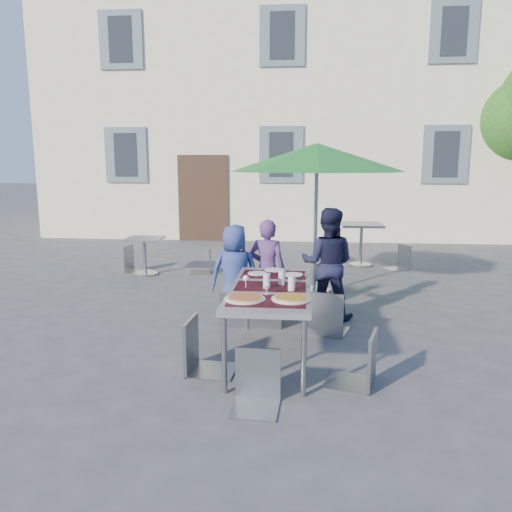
# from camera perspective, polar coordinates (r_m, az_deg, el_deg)

# --- Properties ---
(ground) EXTENTS (90.00, 90.00, 0.00)m
(ground) POSITION_cam_1_polar(r_m,az_deg,el_deg) (5.64, -0.84, -9.94)
(ground) COLOR #444446
(ground) RESTS_ON ground
(building) EXTENTS (13.60, 8.20, 11.10)m
(building) POSITION_cam_1_polar(r_m,az_deg,el_deg) (17.01, 3.63, 20.19)
(building) COLOR beige
(building) RESTS_ON ground
(dining_table) EXTENTS (0.80, 1.85, 0.76)m
(dining_table) POSITION_cam_1_polar(r_m,az_deg,el_deg) (5.06, 1.68, -4.10)
(dining_table) COLOR #4D4C52
(dining_table) RESTS_ON ground
(pizza_near_left) EXTENTS (0.37, 0.37, 0.03)m
(pizza_near_left) POSITION_cam_1_polar(r_m,az_deg,el_deg) (4.55, -1.30, -4.82)
(pizza_near_left) COLOR white
(pizza_near_left) RESTS_ON dining_table
(pizza_near_right) EXTENTS (0.36, 0.36, 0.03)m
(pizza_near_right) POSITION_cam_1_polar(r_m,az_deg,el_deg) (4.56, 4.04, -4.82)
(pizza_near_right) COLOR white
(pizza_near_right) RESTS_ON dining_table
(glassware) EXTENTS (0.52, 0.48, 0.15)m
(glassware) POSITION_cam_1_polar(r_m,az_deg,el_deg) (4.94, 2.20, -2.87)
(glassware) COLOR silver
(glassware) RESTS_ON dining_table
(place_settings) EXTENTS (0.66, 0.46, 0.01)m
(place_settings) POSITION_cam_1_polar(r_m,az_deg,el_deg) (5.64, 2.21, -1.89)
(place_settings) COLOR white
(place_settings) RESTS_ON dining_table
(child_0) EXTENTS (0.64, 0.44, 1.24)m
(child_0) POSITION_cam_1_polar(r_m,az_deg,el_deg) (6.23, -2.42, -2.03)
(child_0) COLOR navy
(child_0) RESTS_ON ground
(child_1) EXTENTS (0.52, 0.38, 1.29)m
(child_1) POSITION_cam_1_polar(r_m,az_deg,el_deg) (6.33, 1.29, -1.59)
(child_1) COLOR #57356C
(child_1) RESTS_ON ground
(child_2) EXTENTS (0.75, 0.51, 1.43)m
(child_2) POSITION_cam_1_polar(r_m,az_deg,el_deg) (6.44, 8.19, -0.86)
(child_2) COLOR #171934
(child_2) RESTS_ON ground
(chair_0) EXTENTS (0.42, 0.42, 0.86)m
(chair_0) POSITION_cam_1_polar(r_m,az_deg,el_deg) (6.09, -2.36, -3.50)
(chair_0) COLOR #91969C
(chair_0) RESTS_ON ground
(chair_1) EXTENTS (0.42, 0.43, 0.92)m
(chair_1) POSITION_cam_1_polar(r_m,az_deg,el_deg) (6.05, 1.02, -3.22)
(chair_1) COLOR gray
(chair_1) RESTS_ON ground
(chair_2) EXTENTS (0.55, 0.55, 1.00)m
(chair_2) POSITION_cam_1_polar(r_m,az_deg,el_deg) (5.81, 8.13, -3.39)
(chair_2) COLOR gray
(chair_2) RESTS_ON ground
(chair_3) EXTENTS (0.47, 0.46, 0.98)m
(chair_3) POSITION_cam_1_polar(r_m,az_deg,el_deg) (4.78, -6.32, -6.50)
(chair_3) COLOR gray
(chair_3) RESTS_ON ground
(chair_4) EXTENTS (0.51, 0.51, 0.94)m
(chair_4) POSITION_cam_1_polar(r_m,az_deg,el_deg) (4.56, 12.05, -7.94)
(chair_4) COLOR gray
(chair_4) RESTS_ON ground
(chair_5) EXTENTS (0.40, 0.41, 0.87)m
(chair_5) POSITION_cam_1_polar(r_m,az_deg,el_deg) (4.12, 0.04, -10.32)
(chair_5) COLOR gray
(chair_5) RESTS_ON ground
(patio_umbrella) EXTENTS (2.57, 2.57, 2.27)m
(patio_umbrella) POSITION_cam_1_polar(r_m,az_deg,el_deg) (7.46, 6.98, 10.98)
(patio_umbrella) COLOR #A8ACB0
(patio_umbrella) RESTS_ON ground
(cafe_table_0) EXTENTS (0.63, 0.63, 0.67)m
(cafe_table_0) POSITION_cam_1_polar(r_m,az_deg,el_deg) (9.16, -12.61, 0.55)
(cafe_table_0) COLOR #A8ACB0
(cafe_table_0) RESTS_ON ground
(bg_chair_l_0) EXTENTS (0.46, 0.46, 0.94)m
(bg_chair_l_0) POSITION_cam_1_polar(r_m,az_deg,el_deg) (9.43, -13.91, 1.52)
(bg_chair_l_0) COLOR gray
(bg_chair_l_0) RESTS_ON ground
(bg_chair_r_0) EXTENTS (0.44, 0.44, 0.87)m
(bg_chair_r_0) POSITION_cam_1_polar(r_m,az_deg,el_deg) (9.16, -5.85, 1.20)
(bg_chair_r_0) COLOR gray
(bg_chair_r_0) RESTS_ON ground
(cafe_table_1) EXTENTS (0.78, 0.78, 0.84)m
(cafe_table_1) POSITION_cam_1_polar(r_m,az_deg,el_deg) (9.89, 11.94, 2.33)
(cafe_table_1) COLOR #A8ACB0
(cafe_table_1) RESTS_ON ground
(bg_chair_l_1) EXTENTS (0.56, 0.56, 1.01)m
(bg_chair_l_1) POSITION_cam_1_polar(r_m,az_deg,el_deg) (9.88, 8.12, 2.37)
(bg_chair_l_1) COLOR #90949B
(bg_chair_l_1) RESTS_ON ground
(bg_chair_r_1) EXTENTS (0.52, 0.52, 0.88)m
(bg_chair_r_1) POSITION_cam_1_polar(r_m,az_deg,el_deg) (9.81, 16.21, 1.51)
(bg_chair_r_1) COLOR gray
(bg_chair_r_1) RESTS_ON ground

